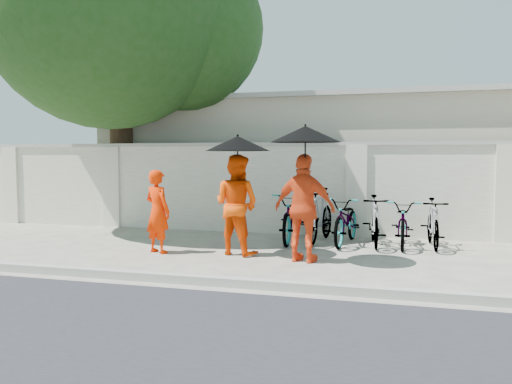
# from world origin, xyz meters

# --- Properties ---
(ground) EXTENTS (80.00, 80.00, 0.00)m
(ground) POSITION_xyz_m (0.00, 0.00, 0.00)
(ground) COLOR #ACA794
(kerb) EXTENTS (40.00, 0.16, 0.12)m
(kerb) POSITION_xyz_m (0.00, -1.70, 0.06)
(kerb) COLOR #999991
(kerb) RESTS_ON ground
(compound_wall) EXTENTS (20.00, 0.30, 2.00)m
(compound_wall) POSITION_xyz_m (1.00, 3.20, 1.00)
(compound_wall) COLOR silver
(compound_wall) RESTS_ON ground
(building_behind) EXTENTS (14.00, 6.00, 3.20)m
(building_behind) POSITION_xyz_m (2.00, 7.00, 1.60)
(building_behind) COLOR #B3A989
(building_behind) RESTS_ON ground
(shade_tree) EXTENTS (6.70, 6.20, 8.20)m
(shade_tree) POSITION_xyz_m (-3.66, 2.97, 5.10)
(shade_tree) COLOR brown
(shade_tree) RESTS_ON ground
(monk_left) EXTENTS (0.65, 0.54, 1.52)m
(monk_left) POSITION_xyz_m (-1.36, 0.23, 0.76)
(monk_left) COLOR #FF2B00
(monk_left) RESTS_ON ground
(monk_center) EXTENTS (1.03, 0.91, 1.79)m
(monk_center) POSITION_xyz_m (0.06, 0.49, 0.90)
(monk_center) COLOR #FF4804
(monk_center) RESTS_ON ground
(parasol_center) EXTENTS (1.15, 1.15, 1.10)m
(parasol_center) POSITION_xyz_m (0.11, 0.41, 1.98)
(parasol_center) COLOR black
(parasol_center) RESTS_ON ground
(monk_right) EXTENTS (1.13, 0.69, 1.80)m
(monk_right) POSITION_xyz_m (1.35, 0.13, 0.90)
(monk_right) COLOR #E94518
(monk_right) RESTS_ON ground
(parasol_right) EXTENTS (1.15, 1.15, 1.23)m
(parasol_right) POSITION_xyz_m (1.37, 0.05, 2.12)
(parasol_right) COLOR black
(parasol_right) RESTS_ON ground
(bike_0) EXTENTS (0.73, 1.96, 1.02)m
(bike_0) POSITION_xyz_m (0.79, 2.02, 0.51)
(bike_0) COLOR gray
(bike_0) RESTS_ON ground
(bike_1) EXTENTS (0.75, 1.90, 1.11)m
(bike_1) POSITION_xyz_m (1.34, 2.09, 0.56)
(bike_1) COLOR gray
(bike_1) RESTS_ON ground
(bike_2) EXTENTS (0.86, 1.89, 0.96)m
(bike_2) POSITION_xyz_m (1.89, 2.02, 0.48)
(bike_2) COLOR gray
(bike_2) RESTS_ON ground
(bike_3) EXTENTS (0.61, 1.69, 1.00)m
(bike_3) POSITION_xyz_m (2.43, 1.96, 0.50)
(bike_3) COLOR gray
(bike_3) RESTS_ON ground
(bike_4) EXTENTS (0.65, 1.77, 0.93)m
(bike_4) POSITION_xyz_m (2.98, 2.04, 0.46)
(bike_4) COLOR gray
(bike_4) RESTS_ON ground
(bike_5) EXTENTS (0.51, 1.60, 0.95)m
(bike_5) POSITION_xyz_m (3.52, 2.06, 0.48)
(bike_5) COLOR gray
(bike_5) RESTS_ON ground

